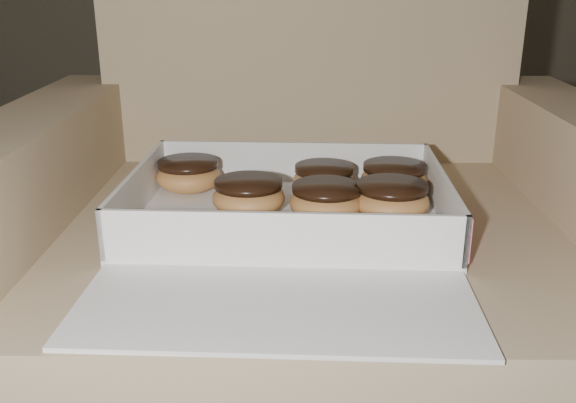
{
  "coord_description": "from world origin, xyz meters",
  "views": [
    {
      "loc": [
        -0.39,
        -0.6,
        0.73
      ],
      "look_at": [
        -0.4,
        0.21,
        0.44
      ],
      "focal_mm": 40.0,
      "sensor_mm": 36.0,
      "label": 1
    }
  ],
  "objects": [
    {
      "name": "crumb_e",
      "position": [
        -0.23,
        0.08,
        0.42
      ],
      "size": [
        0.01,
        0.01,
        0.0
      ],
      "primitive_type": "ellipsoid",
      "color": "black",
      "rests_on": "bakery_box"
    },
    {
      "name": "crumb_c",
      "position": [
        -0.25,
        0.14,
        0.42
      ],
      "size": [
        0.01,
        0.01,
        0.0
      ],
      "primitive_type": "ellipsoid",
      "color": "black",
      "rests_on": "bakery_box"
    },
    {
      "name": "donut_f",
      "position": [
        -0.35,
        0.29,
        0.45
      ],
      "size": [
        0.09,
        0.09,
        0.05
      ],
      "color": "#D08B48",
      "rests_on": "bakery_box"
    },
    {
      "name": "bakery_box",
      "position": [
        -0.4,
        0.17,
        0.43
      ],
      "size": [
        0.43,
        0.5,
        0.07
      ],
      "rotation": [
        0.0,
        0.0,
        -0.03
      ],
      "color": "white",
      "rests_on": "armchair"
    },
    {
      "name": "crumb_a",
      "position": [
        -0.53,
        0.11,
        0.42
      ],
      "size": [
        0.01,
        0.01,
        0.0
      ],
      "primitive_type": "ellipsoid",
      "color": "black",
      "rests_on": "bakery_box"
    },
    {
      "name": "crumb_d",
      "position": [
        -0.53,
        0.09,
        0.42
      ],
      "size": [
        0.01,
        0.01,
        0.0
      ],
      "primitive_type": "ellipsoid",
      "color": "black",
      "rests_on": "bakery_box"
    },
    {
      "name": "donut_b",
      "position": [
        -0.46,
        0.22,
        0.45
      ],
      "size": [
        0.1,
        0.1,
        0.05
      ],
      "color": "#D08B48",
      "rests_on": "bakery_box"
    },
    {
      "name": "donut_d",
      "position": [
        -0.35,
        0.2,
        0.45
      ],
      "size": [
        0.1,
        0.1,
        0.05
      ],
      "color": "#D08B48",
      "rests_on": "bakery_box"
    },
    {
      "name": "crumb_b",
      "position": [
        -0.49,
        0.13,
        0.42
      ],
      "size": [
        0.01,
        0.01,
        0.0
      ],
      "primitive_type": "ellipsoid",
      "color": "black",
      "rests_on": "bakery_box"
    },
    {
      "name": "donut_a",
      "position": [
        -0.25,
        0.29,
        0.45
      ],
      "size": [
        0.1,
        0.1,
        0.05
      ],
      "color": "#D08B48",
      "rests_on": "bakery_box"
    },
    {
      "name": "donut_c",
      "position": [
        -0.55,
        0.31,
        0.45
      ],
      "size": [
        0.1,
        0.1,
        0.05
      ],
      "color": "#D08B48",
      "rests_on": "bakery_box"
    },
    {
      "name": "armchair",
      "position": [
        -0.37,
        0.29,
        0.29
      ],
      "size": [
        0.89,
        0.75,
        0.92
      ],
      "color": "tan",
      "rests_on": "floor"
    },
    {
      "name": "donut_e",
      "position": [
        -0.27,
        0.2,
        0.45
      ],
      "size": [
        0.1,
        0.1,
        0.05
      ],
      "color": "#D08B48",
      "rests_on": "bakery_box"
    }
  ]
}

